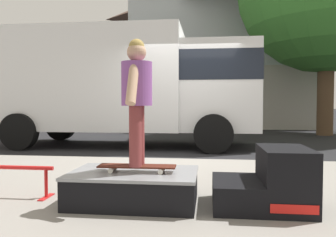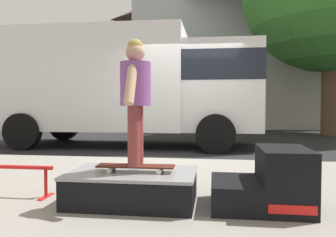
{
  "view_description": "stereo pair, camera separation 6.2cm",
  "coord_description": "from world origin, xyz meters",
  "px_view_note": "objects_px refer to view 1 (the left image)",
  "views": [
    {
      "loc": [
        0.54,
        -6.71,
        1.14
      ],
      "look_at": [
        0.02,
        -2.4,
        0.94
      ],
      "focal_mm": 36.3,
      "sensor_mm": 36.0,
      "label": 1
    },
    {
      "loc": [
        0.6,
        -6.71,
        1.14
      ],
      "look_at": [
        0.02,
        -2.4,
        0.94
      ],
      "focal_mm": 36.3,
      "sensor_mm": 36.0,
      "label": 2
    }
  ],
  "objects_px": {
    "skate_box": "(134,186)",
    "box_truck": "(126,82)",
    "skateboard": "(137,166)",
    "skater_kid": "(137,91)",
    "kicker_ramp": "(270,183)"
  },
  "relations": [
    {
      "from": "kicker_ramp",
      "to": "skater_kid",
      "type": "bearing_deg",
      "value": -178.63
    },
    {
      "from": "skate_box",
      "to": "skateboard",
      "type": "height_order",
      "value": "skateboard"
    },
    {
      "from": "skater_kid",
      "to": "box_truck",
      "type": "height_order",
      "value": "box_truck"
    },
    {
      "from": "skate_box",
      "to": "box_truck",
      "type": "distance_m",
      "value": 5.91
    },
    {
      "from": "skater_kid",
      "to": "box_truck",
      "type": "bearing_deg",
      "value": 105.04
    },
    {
      "from": "kicker_ramp",
      "to": "box_truck",
      "type": "height_order",
      "value": "box_truck"
    },
    {
      "from": "skate_box",
      "to": "skateboard",
      "type": "xyz_separation_m",
      "value": [
        0.04,
        -0.03,
        0.21
      ]
    },
    {
      "from": "skate_box",
      "to": "skater_kid",
      "type": "relative_size",
      "value": 1.01
    },
    {
      "from": "skate_box",
      "to": "skateboard",
      "type": "relative_size",
      "value": 1.63
    },
    {
      "from": "skate_box",
      "to": "skateboard",
      "type": "bearing_deg",
      "value": -38.87
    },
    {
      "from": "kicker_ramp",
      "to": "skateboard",
      "type": "relative_size",
      "value": 1.18
    },
    {
      "from": "skateboard",
      "to": "skater_kid",
      "type": "relative_size",
      "value": 0.62
    },
    {
      "from": "skate_box",
      "to": "box_truck",
      "type": "relative_size",
      "value": 0.19
    },
    {
      "from": "skate_box",
      "to": "box_truck",
      "type": "height_order",
      "value": "box_truck"
    },
    {
      "from": "kicker_ramp",
      "to": "box_truck",
      "type": "xyz_separation_m",
      "value": [
        -2.81,
        5.55,
        1.34
      ]
    }
  ]
}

